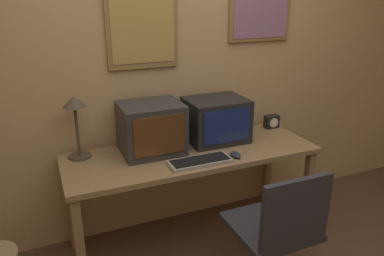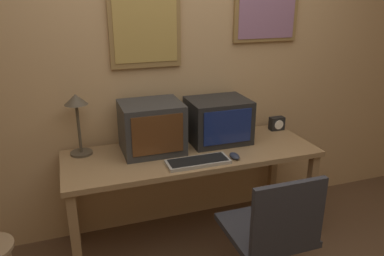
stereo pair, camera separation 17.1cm
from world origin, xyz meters
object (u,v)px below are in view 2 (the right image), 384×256
monitor_left (152,127)px  desk_lamp (77,111)px  desk_clock (277,123)px  monitor_right (218,120)px  office_chair (269,246)px  keyboard_main (198,162)px  mouse_near_keyboard (235,156)px

monitor_left → desk_lamp: 0.51m
desk_lamp → desk_clock: bearing=-0.4°
monitor_right → office_chair: size_ratio=0.50×
office_chair → desk_clock: bearing=58.2°
keyboard_main → desk_lamp: (-0.71, 0.41, 0.30)m
monitor_left → desk_clock: (1.06, 0.09, -0.12)m
monitor_right → desk_clock: (0.55, 0.07, -0.11)m
keyboard_main → office_chair: office_chair is taller
keyboard_main → desk_lamp: size_ratio=0.98×
monitor_left → desk_clock: bearing=4.7°
monitor_left → office_chair: monitor_left is taller
monitor_left → office_chair: size_ratio=0.48×
mouse_near_keyboard → office_chair: office_chair is taller
keyboard_main → office_chair: 0.68m
desk_clock → desk_lamp: 1.56m
monitor_right → keyboard_main: (-0.28, -0.33, -0.15)m
monitor_left → mouse_near_keyboard: size_ratio=4.04×
monitor_left → monitor_right: size_ratio=0.96×
keyboard_main → mouse_near_keyboard: size_ratio=4.03×
monitor_left → office_chair: 1.09m
monitor_right → office_chair: (-0.01, -0.83, -0.52)m
mouse_near_keyboard → desk_lamp: (-0.97, 0.41, 0.30)m
monitor_left → keyboard_main: 0.42m
mouse_near_keyboard → desk_lamp: 1.10m
desk_lamp → monitor_right: bearing=-4.3°
mouse_near_keyboard → desk_clock: desk_clock is taller
keyboard_main → mouse_near_keyboard: bearing=-1.3°
monitor_right → keyboard_main: 0.46m
monitor_left → mouse_near_keyboard: 0.61m
monitor_right → desk_lamp: 1.01m
monitor_left → monitor_right: monitor_left is taller
desk_clock → office_chair: bearing=-121.8°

